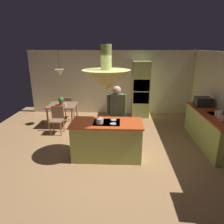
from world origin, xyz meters
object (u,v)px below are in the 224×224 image
object	(u,v)px
chair_facing_island	(57,118)
potted_plant_on_table	(61,100)
dining_table	(62,108)
canister_tea	(217,114)
microwave_on_counter	(203,102)
chair_by_back_wall	(68,106)
cooking_pot_on_cooktop	(100,121)
person_at_island	(117,112)
cup_on_table	(65,105)
oven_tower	(141,90)
kitchen_island	(107,140)
canister_flour	(223,118)
canister_sugar	(220,115)

from	to	relation	value
chair_facing_island	potted_plant_on_table	size ratio (longest dim) A/B	2.90
dining_table	potted_plant_on_table	distance (m)	0.29
chair_facing_island	canister_tea	world-z (taller)	canister_tea
microwave_on_counter	dining_table	bearing A→B (deg)	172.75
chair_by_back_wall	cooking_pot_on_cooktop	world-z (taller)	cooking_pot_on_cooktop
chair_facing_island	chair_by_back_wall	distance (m)	1.32
person_at_island	chair_facing_island	bearing A→B (deg)	158.61
dining_table	cup_on_table	bearing A→B (deg)	-51.84
oven_tower	person_at_island	size ratio (longest dim) A/B	1.28
kitchen_island	cooking_pot_on_cooktop	distance (m)	0.58
person_at_island	cooking_pot_on_cooktop	size ratio (longest dim) A/B	9.42
cooking_pot_on_cooktop	oven_tower	bearing A→B (deg)	69.52
cup_on_table	person_at_island	bearing A→B (deg)	-34.31
chair_facing_island	canister_flour	distance (m)	4.73
canister_sugar	cooking_pot_on_cooktop	size ratio (longest dim) A/B	1.18
dining_table	chair_by_back_wall	size ratio (longest dim) A/B	1.10
kitchen_island	cup_on_table	world-z (taller)	kitchen_island
potted_plant_on_table	canister_sugar	xyz separation A→B (m)	(4.55, -1.65, 0.11)
microwave_on_counter	chair_facing_island	bearing A→B (deg)	-178.96
oven_tower	canister_tea	world-z (taller)	oven_tower
chair_by_back_wall	dining_table	bearing A→B (deg)	90.00
chair_by_back_wall	potted_plant_on_table	size ratio (longest dim) A/B	2.90
oven_tower	microwave_on_counter	xyz separation A→B (m)	(1.74, -1.72, -0.01)
canister_tea	oven_tower	bearing A→B (deg)	122.94
oven_tower	cup_on_table	bearing A→B (deg)	-152.58
canister_tea	microwave_on_counter	distance (m)	0.97
dining_table	chair_facing_island	distance (m)	0.68
cooking_pot_on_cooktop	cup_on_table	bearing A→B (deg)	124.22
cup_on_table	oven_tower	bearing A→B (deg)	27.42
person_at_island	canister_flour	xyz separation A→B (m)	(2.62, -0.49, 0.03)
kitchen_island	canister_flour	xyz separation A→B (m)	(2.84, 0.20, 0.54)
chair_by_back_wall	kitchen_island	bearing A→B (deg)	121.63
person_at_island	microwave_on_counter	xyz separation A→B (m)	(2.62, 0.83, 0.10)
kitchen_island	cooking_pot_on_cooktop	xyz separation A→B (m)	(-0.16, -0.13, 0.54)
chair_facing_island	canister_tea	distance (m)	4.65
chair_facing_island	canister_flour	bearing A→B (deg)	-15.30
oven_tower	potted_plant_on_table	size ratio (longest dim) A/B	7.22
oven_tower	person_at_island	distance (m)	2.70
chair_by_back_wall	canister_sugar	xyz separation A→B (m)	(4.54, -2.38, 0.53)
potted_plant_on_table	cup_on_table	distance (m)	0.26
oven_tower	microwave_on_counter	distance (m)	2.45
kitchen_island	microwave_on_counter	bearing A→B (deg)	28.19
chair_by_back_wall	canister_sugar	size ratio (longest dim) A/B	4.09
cup_on_table	cooking_pot_on_cooktop	distance (m)	2.44
chair_facing_island	canister_tea	xyz separation A→B (m)	(4.54, -0.88, 0.50)
canister_flour	cooking_pot_on_cooktop	xyz separation A→B (m)	(-3.00, -0.33, 0.00)
cup_on_table	kitchen_island	bearing A→B (deg)	-50.91
chair_by_back_wall	canister_tea	distance (m)	5.07
chair_by_back_wall	person_at_island	bearing A→B (deg)	132.82
dining_table	potted_plant_on_table	xyz separation A→B (m)	(-0.01, -0.07, 0.28)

